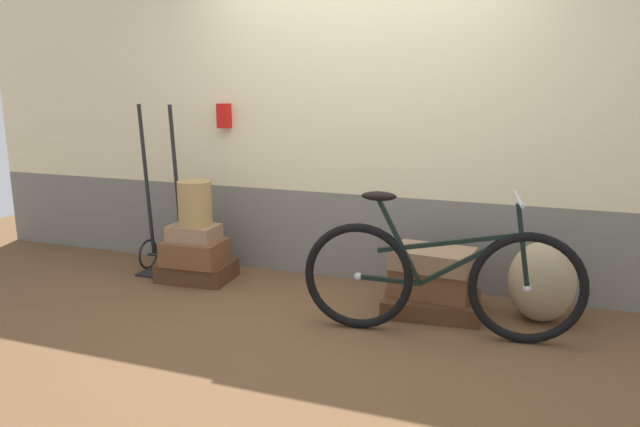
{
  "coord_description": "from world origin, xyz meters",
  "views": [
    {
      "loc": [
        1.32,
        -3.67,
        1.56
      ],
      "look_at": [
        -0.12,
        0.19,
        0.66
      ],
      "focal_mm": 33.28,
      "sensor_mm": 36.0,
      "label": 1
    }
  ],
  "objects": [
    {
      "name": "burlap_sack",
      "position": [
        1.39,
        0.37,
        0.27
      ],
      "size": [
        0.43,
        0.37,
        0.55
      ],
      "primitive_type": "ellipsoid",
      "color": "#9E8966",
      "rests_on": "ground"
    },
    {
      "name": "suitcase_5",
      "position": [
        0.68,
        0.27,
        0.39
      ],
      "size": [
        0.57,
        0.41,
        0.14
      ],
      "primitive_type": "cube",
      "rotation": [
        0.0,
        0.0,
        -0.1
      ],
      "color": "#937051",
      "rests_on": "suitcase_4"
    },
    {
      "name": "bicycle",
      "position": [
        0.79,
        -0.11,
        0.37
      ],
      "size": [
        1.73,
        0.46,
        0.91
      ],
      "color": "black",
      "rests_on": "ground"
    },
    {
      "name": "suitcase_4",
      "position": [
        0.68,
        0.29,
        0.22
      ],
      "size": [
        0.58,
        0.42,
        0.2
      ],
      "primitive_type": "cube",
      "rotation": [
        0.0,
        0.0,
        -0.1
      ],
      "color": "brown",
      "rests_on": "suitcase_3"
    },
    {
      "name": "wicker_basket",
      "position": [
        -1.21,
        0.29,
        0.64
      ],
      "size": [
        0.27,
        0.27,
        0.35
      ],
      "primitive_type": "cylinder",
      "color": "#A8844C",
      "rests_on": "suitcase_2"
    },
    {
      "name": "station_building",
      "position": [
        0.01,
        0.85,
        1.35
      ],
      "size": [
        7.28,
        0.74,
        2.68
      ],
      "color": "slate",
      "rests_on": "ground"
    },
    {
      "name": "suitcase_0",
      "position": [
        -1.24,
        0.31,
        0.07
      ],
      "size": [
        0.59,
        0.45,
        0.15
      ],
      "primitive_type": "cube",
      "rotation": [
        0.0,
        0.0,
        0.07
      ],
      "color": "#4C2D19",
      "rests_on": "ground"
    },
    {
      "name": "ground",
      "position": [
        0.0,
        0.0,
        -0.03
      ],
      "size": [
        9.28,
        5.2,
        0.06
      ],
      "primitive_type": "cube",
      "color": "brown"
    },
    {
      "name": "luggage_trolley",
      "position": [
        -1.61,
        0.39,
        0.36
      ],
      "size": [
        0.37,
        0.35,
        1.4
      ],
      "color": "black",
      "rests_on": "ground"
    },
    {
      "name": "suitcase_2",
      "position": [
        -1.22,
        0.27,
        0.4
      ],
      "size": [
        0.39,
        0.28,
        0.12
      ],
      "primitive_type": "cube",
      "rotation": [
        0.0,
        0.0,
        0.03
      ],
      "color": "#937051",
      "rests_on": "suitcase_1"
    },
    {
      "name": "suitcase_3",
      "position": [
        0.69,
        0.26,
        0.06
      ],
      "size": [
        0.7,
        0.53,
        0.12
      ],
      "primitive_type": "cube",
      "rotation": [
        0.0,
        0.0,
        0.09
      ],
      "color": "#4C2D19",
      "rests_on": "ground"
    },
    {
      "name": "suitcase_1",
      "position": [
        -1.22,
        0.26,
        0.24
      ],
      "size": [
        0.48,
        0.39,
        0.19
      ],
      "primitive_type": "cube",
      "rotation": [
        0.0,
        0.0,
        0.06
      ],
      "color": "brown",
      "rests_on": "suitcase_0"
    }
  ]
}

